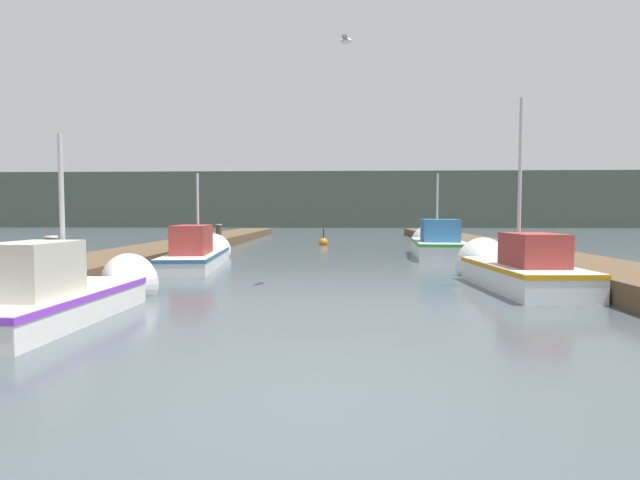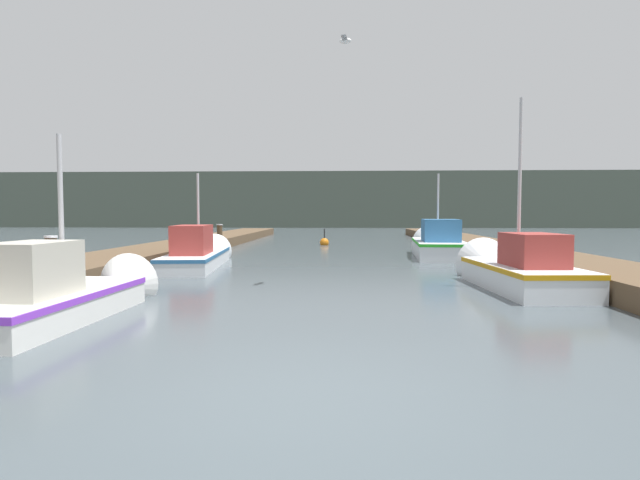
# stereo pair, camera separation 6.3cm
# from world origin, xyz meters

# --- Properties ---
(ground_plane) EXTENTS (200.00, 200.00, 0.00)m
(ground_plane) POSITION_xyz_m (0.00, 0.00, 0.00)
(ground_plane) COLOR #424C51
(dock_left) EXTENTS (2.54, 40.00, 0.48)m
(dock_left) POSITION_xyz_m (-6.64, 16.00, 0.24)
(dock_left) COLOR brown
(dock_left) RESTS_ON ground_plane
(dock_right) EXTENTS (2.54, 40.00, 0.48)m
(dock_right) POSITION_xyz_m (6.64, 16.00, 0.24)
(dock_right) COLOR brown
(dock_right) RESTS_ON ground_plane
(distant_shore_ridge) EXTENTS (120.00, 16.00, 6.57)m
(distant_shore_ridge) POSITION_xyz_m (0.00, 61.14, 3.29)
(distant_shore_ridge) COLOR #424C42
(distant_shore_ridge) RESTS_ON ground_plane
(fishing_boat_0) EXTENTS (1.49, 4.62, 3.44)m
(fishing_boat_0) POSITION_xyz_m (-4.31, 3.56, 0.39)
(fishing_boat_0) COLOR silver
(fishing_boat_0) RESTS_ON ground_plane
(fishing_boat_1) EXTENTS (1.88, 4.73, 4.84)m
(fishing_boat_1) POSITION_xyz_m (4.36, 7.28, 0.42)
(fishing_boat_1) COLOR silver
(fishing_boat_1) RESTS_ON ground_plane
(fishing_boat_2) EXTENTS (2.05, 6.40, 3.47)m
(fishing_boat_2) POSITION_xyz_m (-4.45, 11.79, 0.40)
(fishing_boat_2) COLOR silver
(fishing_boat_2) RESTS_ON ground_plane
(fishing_boat_3) EXTENTS (2.25, 6.05, 3.85)m
(fishing_boat_3) POSITION_xyz_m (4.15, 15.90, 0.49)
(fishing_boat_3) COLOR silver
(fishing_boat_3) RESTS_ON ground_plane
(mooring_piling_0) EXTENTS (0.31, 0.31, 1.00)m
(mooring_piling_0) POSITION_xyz_m (5.47, 11.51, 0.50)
(mooring_piling_0) COLOR #473523
(mooring_piling_0) RESTS_ON ground_plane
(mooring_piling_1) EXTENTS (0.32, 0.32, 1.19)m
(mooring_piling_1) POSITION_xyz_m (-5.30, 12.37, 0.60)
(mooring_piling_1) COLOR #473523
(mooring_piling_1) RESTS_ON ground_plane
(mooring_piling_2) EXTENTS (0.25, 0.25, 1.29)m
(mooring_piling_2) POSITION_xyz_m (-5.50, 5.04, 0.65)
(mooring_piling_2) COLOR #473523
(mooring_piling_2) RESTS_ON ground_plane
(mooring_piling_3) EXTENTS (0.29, 0.29, 1.21)m
(mooring_piling_3) POSITION_xyz_m (-5.52, 18.71, 0.61)
(mooring_piling_3) COLOR #473523
(mooring_piling_3) RESTS_ON ground_plane
(channel_buoy) EXTENTS (0.49, 0.49, 0.99)m
(channel_buoy) POSITION_xyz_m (-0.69, 22.33, 0.14)
(channel_buoy) COLOR #BF6513
(channel_buoy) RESTS_ON ground_plane
(seagull_lead) EXTENTS (0.30, 0.56, 0.12)m
(seagull_lead) POSITION_xyz_m (0.37, 7.06, 5.69)
(seagull_lead) COLOR white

